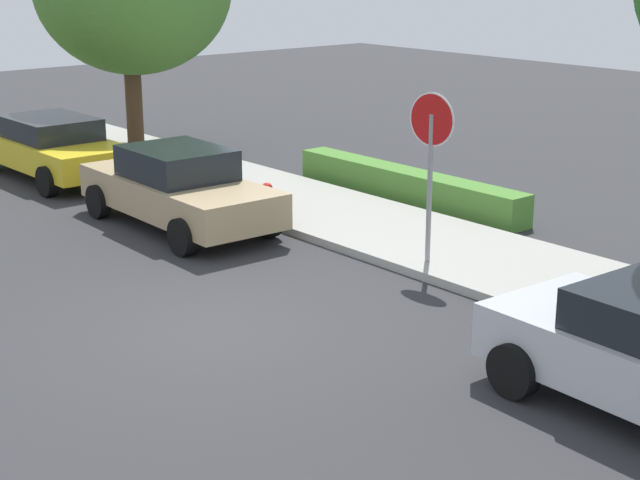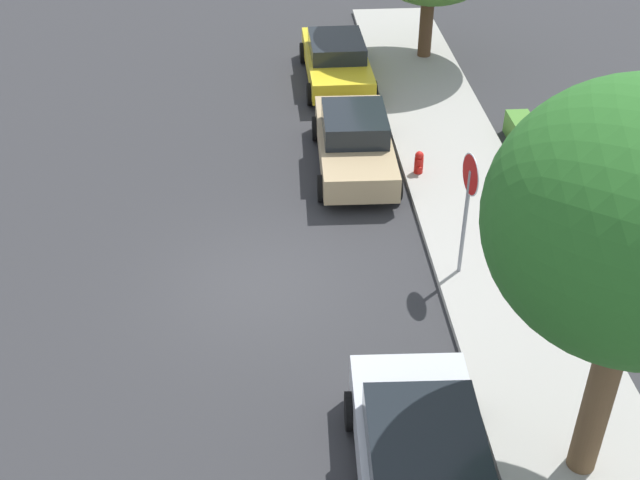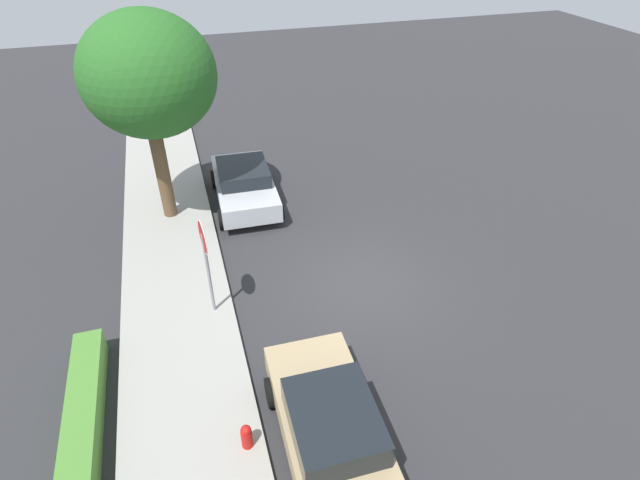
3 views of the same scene
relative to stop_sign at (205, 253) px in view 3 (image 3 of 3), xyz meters
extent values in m
plane|color=#2D2D30|center=(0.00, -4.08, -1.95)|extent=(60.00, 60.00, 0.00)
cube|color=#9E9B93|center=(0.00, 0.91, -1.88)|extent=(32.00, 2.77, 0.14)
cylinder|color=gray|center=(0.00, 0.00, -0.71)|extent=(0.08, 0.08, 2.47)
cylinder|color=white|center=(0.00, 0.00, 0.44)|extent=(0.83, 0.11, 0.83)
cylinder|color=red|center=(0.00, 0.00, 0.44)|extent=(0.78, 0.12, 0.78)
cube|color=tan|center=(-4.63, -1.66, -1.34)|extent=(4.53, 1.84, 0.62)
cube|color=black|center=(-4.67, -1.65, -0.76)|extent=(1.95, 1.57, 0.55)
cylinder|color=black|center=(-3.08, -0.82, -1.63)|extent=(0.65, 0.24, 0.64)
cylinder|color=black|center=(-3.13, -2.56, -1.63)|extent=(0.65, 0.24, 0.64)
cube|color=silver|center=(5.25, -1.73, -1.33)|extent=(4.13, 2.01, 0.64)
cube|color=black|center=(5.27, -1.73, -0.78)|extent=(1.97, 1.71, 0.46)
cylinder|color=black|center=(3.84, -2.60, -1.63)|extent=(0.65, 0.24, 0.64)
cylinder|color=black|center=(3.91, -0.74, -1.63)|extent=(0.65, 0.24, 0.64)
cylinder|color=black|center=(6.60, -2.71, -1.63)|extent=(0.65, 0.24, 0.64)
cylinder|color=black|center=(6.67, -0.85, -1.63)|extent=(0.65, 0.24, 0.64)
cylinder|color=brown|center=(5.00, 0.80, -0.16)|extent=(0.43, 0.43, 3.57)
ellipsoid|color=#286623|center=(5.06, 0.65, 2.71)|extent=(3.80, 3.80, 3.50)
cylinder|color=red|center=(-4.01, -0.14, -1.67)|extent=(0.22, 0.22, 0.55)
sphere|color=red|center=(-4.01, -0.14, -1.34)|extent=(0.21, 0.21, 0.21)
cylinder|color=red|center=(-3.86, -0.14, -1.62)|extent=(0.08, 0.09, 0.09)
cube|color=#4C8433|center=(-3.37, 2.89, -1.63)|extent=(5.89, 0.61, 0.63)
camera|label=1|loc=(10.19, -10.79, 2.90)|focal=55.00mm
camera|label=2|loc=(12.81, -3.77, 8.03)|focal=45.00mm
camera|label=3|loc=(-9.74, 0.15, 7.00)|focal=28.00mm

